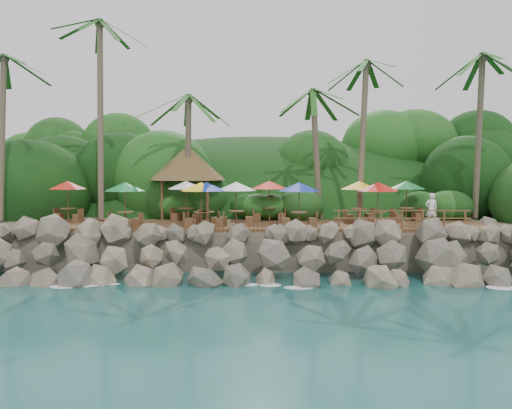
{
  "coord_description": "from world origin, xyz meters",
  "views": [
    {
      "loc": [
        0.27,
        -24.41,
        5.52
      ],
      "look_at": [
        0.0,
        6.0,
        3.4
      ],
      "focal_mm": 37.7,
      "sensor_mm": 36.0,
      "label": 1
    }
  ],
  "objects": [
    {
      "name": "foam_line",
      "position": [
        0.0,
        0.3,
        0.03
      ],
      "size": [
        25.2,
        0.8,
        0.06
      ],
      "color": "white",
      "rests_on": "ground"
    },
    {
      "name": "ground",
      "position": [
        0.0,
        0.0,
        0.0
      ],
      "size": [
        140.0,
        140.0,
        0.0
      ],
      "primitive_type": "plane",
      "color": "#19514F",
      "rests_on": "ground"
    },
    {
      "name": "seawall",
      "position": [
        0.0,
        2.0,
        1.15
      ],
      "size": [
        29.0,
        4.0,
        2.3
      ],
      "primitive_type": null,
      "color": "gray",
      "rests_on": "ground"
    },
    {
      "name": "jungle_hill",
      "position": [
        0.0,
        23.5,
        0.0
      ],
      "size": [
        44.8,
        28.0,
        15.4
      ],
      "primitive_type": "ellipsoid",
      "color": "#143811",
      "rests_on": "ground"
    },
    {
      "name": "land_base",
      "position": [
        0.0,
        16.0,
        1.05
      ],
      "size": [
        32.0,
        25.2,
        2.1
      ],
      "primitive_type": "cube",
      "color": "gray",
      "rests_on": "ground"
    },
    {
      "name": "jungle_foliage",
      "position": [
        0.0,
        15.0,
        0.0
      ],
      "size": [
        44.0,
        16.0,
        12.0
      ],
      "primitive_type": null,
      "color": "#143811",
      "rests_on": "ground"
    },
    {
      "name": "terrace",
      "position": [
        0.0,
        6.0,
        2.2
      ],
      "size": [
        26.0,
        5.0,
        0.2
      ],
      "primitive_type": "cube",
      "color": "brown",
      "rests_on": "land_base"
    },
    {
      "name": "palms",
      "position": [
        -0.88,
        8.63,
        11.84
      ],
      "size": [
        34.9,
        7.26,
        13.54
      ],
      "color": "brown",
      "rests_on": "ground"
    },
    {
      "name": "palapa",
      "position": [
        -4.41,
        9.89,
        5.79
      ],
      "size": [
        4.86,
        4.86,
        4.6
      ],
      "color": "brown",
      "rests_on": "ground"
    },
    {
      "name": "dining_clusters",
      "position": [
        -0.39,
        5.81,
        4.3
      ],
      "size": [
        22.23,
        5.42,
        2.41
      ],
      "color": "brown",
      "rests_on": "terrace"
    },
    {
      "name": "waiter",
      "position": [
        9.59,
        4.9,
        3.2
      ],
      "size": [
        0.66,
        0.44,
        1.81
      ],
      "primitive_type": "imported",
      "rotation": [
        0.0,
        0.0,
        3.15
      ],
      "color": "white",
      "rests_on": "terrace"
    },
    {
      "name": "railing",
      "position": [
        7.68,
        3.65,
        2.91
      ],
      "size": [
        7.2,
        0.1,
        1.0
      ],
      "color": "brown",
      "rests_on": "terrace"
    }
  ]
}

